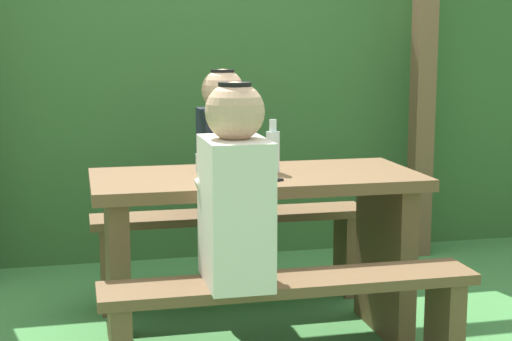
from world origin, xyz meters
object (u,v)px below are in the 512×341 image
at_px(person_black_coat, 223,147).
at_px(bottle_left, 273,150).
at_px(bench_far, 231,238).
at_px(person_white_shirt, 235,191).
at_px(drinking_glass, 203,163).
at_px(bench_near, 291,313).
at_px(cell_phone, 266,178).
at_px(picnic_table, 256,229).

distance_m(person_black_coat, bottle_left, 0.57).
height_order(bench_far, person_white_shirt, person_white_shirt).
bearing_deg(drinking_glass, person_white_shirt, -89.54).
relative_size(bench_far, drinking_glass, 17.63).
distance_m(bench_near, person_black_coat, 1.23).
distance_m(person_white_shirt, person_black_coat, 1.15).
height_order(person_white_shirt, cell_phone, person_white_shirt).
distance_m(bench_far, person_black_coat, 0.47).
distance_m(bench_far, person_white_shirt, 1.25).
xyz_separation_m(bench_near, person_black_coat, (-0.04, 1.14, 0.47)).
bearing_deg(person_black_coat, bench_near, -88.12).
relative_size(person_white_shirt, bottle_left, 3.11).
relative_size(drinking_glass, bottle_left, 0.34).
bearing_deg(picnic_table, bottle_left, 11.90).
xyz_separation_m(bench_far, drinking_glass, (-0.21, -0.47, 0.47)).
relative_size(bench_near, person_white_shirt, 1.95).
distance_m(bench_far, bottle_left, 0.77).
bearing_deg(picnic_table, drinking_glass, 153.89).
xyz_separation_m(bench_near, bench_far, (0.00, 1.14, 0.00)).
bearing_deg(drinking_glass, bottle_left, -16.74).
relative_size(picnic_table, bench_far, 1.00).
bearing_deg(bench_far, drinking_glass, -114.43).
distance_m(picnic_table, cell_phone, 0.29).
distance_m(picnic_table, person_black_coat, 0.64).
height_order(person_white_shirt, drinking_glass, person_white_shirt).
bearing_deg(person_white_shirt, drinking_glass, 90.46).
bearing_deg(cell_phone, bench_near, -115.57).
xyz_separation_m(bench_far, bottle_left, (0.08, -0.55, 0.53)).
bearing_deg(bench_far, bottle_left, -81.94).
xyz_separation_m(person_black_coat, bottle_left, (0.12, -0.55, 0.06)).
distance_m(bottle_left, cell_phone, 0.20).
bearing_deg(drinking_glass, bench_near, -72.55).
distance_m(picnic_table, person_white_shirt, 0.67).
relative_size(person_black_coat, cell_phone, 5.14).
relative_size(person_black_coat, bottle_left, 3.11).
xyz_separation_m(person_white_shirt, cell_phone, (0.22, 0.42, -0.03)).
bearing_deg(person_black_coat, cell_phone, -86.13).
xyz_separation_m(picnic_table, bench_near, (0.00, -0.57, -0.18)).
bearing_deg(bottle_left, drinking_glass, 163.26).
distance_m(picnic_table, bench_far, 0.60).
xyz_separation_m(bench_near, person_white_shirt, (-0.21, 0.00, 0.47)).
xyz_separation_m(person_white_shirt, drinking_glass, (-0.01, 0.67, -0.00)).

